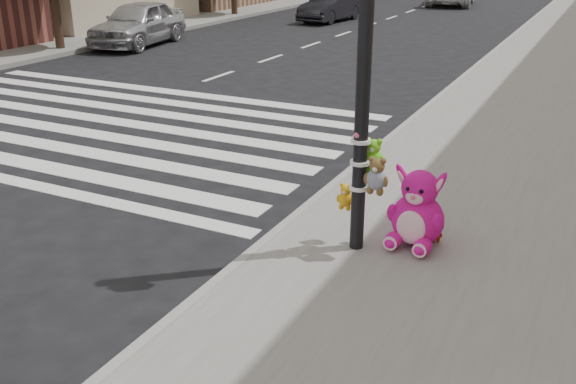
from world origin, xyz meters
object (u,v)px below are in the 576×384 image
Objects in this scene: signal_pole at (365,108)px; car_dark_far at (331,7)px; pink_bunny at (417,213)px; car_silver_far at (138,23)px; red_teddy at (436,233)px.

car_dark_far is at bearing 113.89° from signal_pole.
pink_bunny is 17.11m from car_silver_far.
pink_bunny is at bearing -148.06° from red_teddy.
car_silver_far is (-12.43, 11.48, -1.05)m from signal_pole.
car_silver_far reaches higher than car_dark_far.
pink_bunny is at bearing 32.16° from signal_pole.
signal_pole is 22.58m from car_dark_far.
signal_pole reaches higher than red_teddy.
signal_pole reaches higher than pink_bunny.
car_silver_far is at bearing 127.96° from red_teddy.
car_dark_far reaches higher than red_teddy.
pink_bunny is 0.26× the size of car_dark_far.
signal_pole is at bearing -60.49° from car_dark_far.
signal_pole reaches higher than car_silver_far.
car_dark_far is (-9.13, 20.62, -1.18)m from signal_pole.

